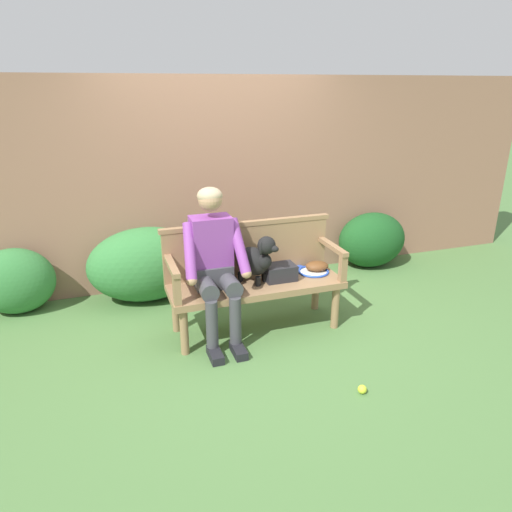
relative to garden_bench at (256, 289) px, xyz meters
name	(u,v)px	position (x,y,z in m)	size (l,w,h in m)	color
ground_plane	(256,329)	(0.00, 0.00, -0.40)	(40.00, 40.00, 0.00)	#4C753D
brick_garden_fence	(215,181)	(0.00, 1.41, 0.71)	(8.00, 0.30, 2.22)	#936651
hedge_bush_mid_left	(16,281)	(-2.09, 1.08, -0.07)	(0.73, 0.48, 0.66)	#337538
hedge_bush_mid_right	(146,264)	(-0.85, 0.99, -0.02)	(1.18, 0.72, 0.77)	#337538
hedge_bush_far_left	(372,240)	(1.86, 1.06, -0.07)	(0.85, 0.59, 0.67)	#194C1E
garden_bench	(256,289)	(0.00, 0.00, 0.00)	(1.55, 0.53, 0.47)	#93704C
bench_backrest	(248,247)	(0.00, 0.24, 0.32)	(1.59, 0.06, 0.50)	#93704C
bench_armrest_left_end	(174,275)	(-0.74, -0.09, 0.27)	(0.06, 0.53, 0.28)	#93704C
bench_armrest_right_end	(336,255)	(0.74, -0.09, 0.27)	(0.06, 0.53, 0.28)	#93704C
person_seated	(214,260)	(-0.38, -0.02, 0.33)	(0.56, 0.67, 1.34)	black
dog_on_bench	(256,259)	(0.01, 0.01, 0.28)	(0.36, 0.42, 0.44)	black
tennis_racket	(311,271)	(0.57, 0.07, 0.07)	(0.39, 0.57, 0.03)	blue
baseball_glove	(317,266)	(0.63, 0.08, 0.11)	(0.22, 0.17, 0.09)	brown
sports_bag	(280,272)	(0.22, -0.01, 0.13)	(0.28, 0.20, 0.14)	#232328
tennis_ball	(362,389)	(0.42, -1.16, -0.37)	(0.07, 0.07, 0.07)	#CCDB33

